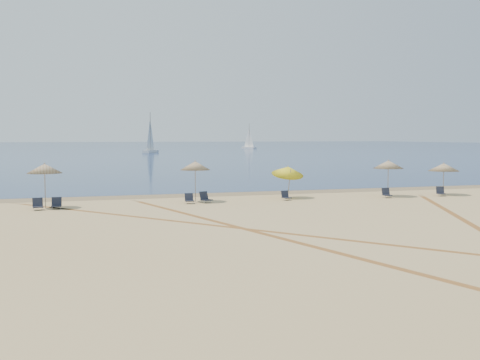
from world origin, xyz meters
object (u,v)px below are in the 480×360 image
at_px(umbrella_3, 288,171).
at_px(chair_8, 441,192).
at_px(chair_3, 57,204).
at_px(sailboat_1, 150,141).
at_px(chair_2, 38,205).
at_px(umbrella_2, 195,166).
at_px(sailboat_0, 249,141).
at_px(umbrella_1, 45,169).
at_px(chair_5, 205,198).
at_px(umbrella_4, 388,164).
at_px(chair_7, 386,193).
at_px(chair_4, 189,199).
at_px(chair_6, 286,196).
at_px(umbrella_5, 444,167).

distance_m(umbrella_3, chair_8, 10.94).
height_order(chair_3, sailboat_1, sailboat_1).
xyz_separation_m(umbrella_3, sailboat_1, (6.27, 107.80, 1.20)).
bearing_deg(umbrella_3, chair_2, -174.00).
relative_size(umbrella_2, sailboat_0, 0.31).
distance_m(umbrella_1, chair_5, 9.64).
bearing_deg(umbrella_4, sailboat_1, 90.39).
xyz_separation_m(chair_3, sailboat_1, (21.01, 109.33, 2.75)).
bearing_deg(sailboat_1, umbrella_1, -71.59).
bearing_deg(chair_3, chair_8, 2.90).
bearing_deg(chair_2, chair_5, -1.49).
relative_size(umbrella_3, chair_7, 3.47).
height_order(umbrella_4, chair_4, umbrella_4).
distance_m(chair_6, chair_7, 7.09).
bearing_deg(umbrella_3, umbrella_5, -5.98).
relative_size(chair_5, chair_8, 1.09).
bearing_deg(chair_4, umbrella_5, 2.65).
relative_size(chair_2, sailboat_1, 0.07).
bearing_deg(chair_7, umbrella_3, 173.62).
bearing_deg(chair_5, umbrella_4, -23.87).
xyz_separation_m(umbrella_3, chair_6, (-0.56, -1.06, -1.58)).
distance_m(chair_4, chair_5, 1.03).
height_order(umbrella_1, chair_7, umbrella_1).
distance_m(chair_3, sailboat_1, 111.36).
relative_size(umbrella_1, umbrella_5, 1.14).
distance_m(chair_2, sailboat_0, 164.74).
height_order(umbrella_4, chair_8, umbrella_4).
bearing_deg(chair_3, umbrella_1, 136.73).
bearing_deg(chair_4, umbrella_4, 3.45).
bearing_deg(chair_4, umbrella_2, 58.23).
xyz_separation_m(umbrella_4, chair_8, (3.67, -0.81, -1.92)).
relative_size(umbrella_1, chair_2, 3.74).
bearing_deg(umbrella_2, umbrella_5, -2.94).
relative_size(chair_3, chair_5, 0.79).
relative_size(umbrella_5, chair_6, 3.58).
height_order(chair_6, chair_7, chair_7).
relative_size(chair_7, sailboat_0, 0.08).
bearing_deg(chair_8, chair_6, -161.91).
xyz_separation_m(umbrella_1, sailboat_1, (21.62, 108.68, 0.76)).
xyz_separation_m(umbrella_2, chair_4, (-0.56, -0.81, -2.01)).
xyz_separation_m(chair_2, chair_3, (1.00, 0.13, -0.00)).
bearing_deg(chair_6, umbrella_2, 165.40).
relative_size(chair_7, sailboat_1, 0.07).
xyz_separation_m(chair_3, chair_5, (8.82, 0.50, 0.02)).
distance_m(umbrella_3, chair_3, 14.90).
bearing_deg(chair_4, chair_8, 0.71).
distance_m(chair_2, chair_6, 15.20).
bearing_deg(umbrella_5, sailboat_0, 77.15).
distance_m(chair_5, chair_7, 12.45).
height_order(chair_2, chair_3, chair_2).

